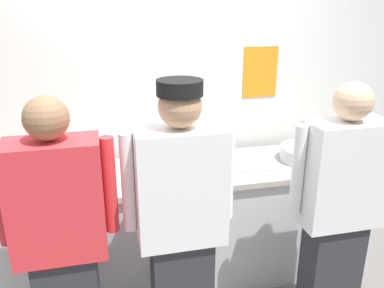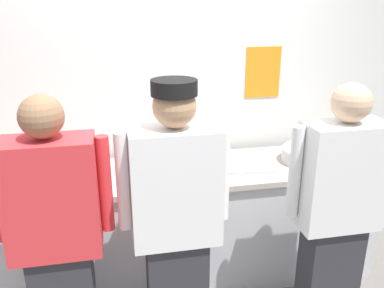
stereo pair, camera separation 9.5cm
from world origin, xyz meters
name	(u,v)px [view 1 (the left image)]	position (x,y,z in m)	size (l,w,h in m)	color
wall_back	(164,77)	(0.00, 0.81, 1.48)	(4.73, 0.11, 2.95)	silver
prep_counter	(177,225)	(0.00, 0.35, 0.45)	(3.01, 0.66, 0.89)	silver
chef_near_left	(62,241)	(-0.74, -0.33, 0.86)	(0.60, 0.24, 1.63)	#2D2D33
chef_center	(181,223)	(-0.12, -0.36, 0.90)	(0.61, 0.24, 1.68)	#2D2D33
chef_far_right	(338,211)	(0.82, -0.38, 0.86)	(0.60, 0.24, 1.63)	#2D2D33
plate_stack_front	(67,176)	(-0.74, 0.34, 0.94)	(0.20, 0.20, 0.08)	white
plate_stack_rear	(142,171)	(-0.24, 0.35, 0.92)	(0.19, 0.19, 0.05)	white
mixing_bowl_steel	(307,154)	(0.99, 0.32, 0.95)	(0.40, 0.40, 0.10)	#B7BABF
sheet_tray	(235,164)	(0.43, 0.34, 0.91)	(0.52, 0.31, 0.02)	#B7BABF
squeeze_bottle_primary	(26,176)	(-0.98, 0.26, 0.99)	(0.05, 0.05, 0.20)	#56A333
ramekin_orange_sauce	(82,168)	(-0.65, 0.49, 0.92)	(0.09, 0.09, 0.04)	white
ramekin_yellow_sauce	(93,179)	(-0.58, 0.28, 0.92)	(0.09, 0.09, 0.04)	white
ramekin_green_sauce	(15,178)	(-1.08, 0.41, 0.92)	(0.10, 0.10, 0.05)	white
deli_cup	(169,175)	(-0.08, 0.17, 0.94)	(0.09, 0.09, 0.10)	white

